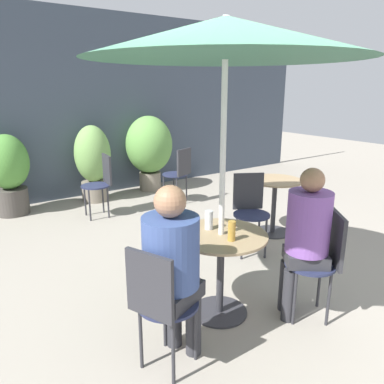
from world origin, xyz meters
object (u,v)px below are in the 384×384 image
Objects in this scene: umbrella at (226,38)px; cafe_table_near at (221,257)px; bistro_chair_2 at (250,205)px; beer_glass_0 at (209,220)px; bistro_chair_0 at (159,299)px; potted_plant_0 at (8,171)px; cafe_table_far at (274,197)px; beer_glass_1 at (232,231)px; bistro_chair_4 at (101,179)px; potted_plant_1 at (93,160)px; bistro_chair_3 at (179,170)px; bistro_chair_1 at (322,255)px; seated_person_1 at (306,231)px; potted_plant_2 at (149,147)px; seated_person_0 at (173,262)px.

cafe_table_near is at bearing -33.69° from umbrella.
bistro_chair_2 is 1.26m from beer_glass_0.
potted_plant_0 is (-0.18, 4.00, 0.11)m from bistro_chair_0.
beer_glass_1 reaches higher than cafe_table_far.
bistro_chair_4 is 0.72× the size of potted_plant_1.
bistro_chair_2 and bistro_chair_3 have the same top height.
bistro_chair_1 is 0.39× the size of umbrella.
bistro_chair_3 is 2.95m from beer_glass_0.
umbrella is (-0.33, -3.65, 1.46)m from potted_plant_1.
beer_glass_1 is (-0.53, 0.26, 0.04)m from seated_person_1.
potted_plant_2 reaches higher than bistro_chair_4.
bistro_chair_1 is 0.67× the size of potted_plant_2.
bistro_chair_0 is 4.55m from potted_plant_2.
potted_plant_0 reaches higher than cafe_table_near.
seated_person_1 is at bearing -70.71° from potted_plant_0.
bistro_chair_2 is (1.05, 0.77, 0.03)m from cafe_table_near.
beer_glass_0 is at bearing -111.47° from potted_plant_2.
umbrella is at bearing -90.00° from seated_person_1.
cafe_table_near is 1.30m from bistro_chair_2.
bistro_chair_3 is (2.13, 3.03, 0.00)m from bistro_chair_0.
potted_plant_1 is at bearing -139.57° from seated_person_1.
beer_glass_1 is (0.59, 0.11, 0.04)m from seated_person_0.
bistro_chair_1 is at bearing -69.69° from potted_plant_0.
bistro_chair_0 is at bearing -87.48° from potted_plant_0.
cafe_table_near is 0.83× the size of bistro_chair_1.
umbrella is at bearing -115.02° from bistro_chair_2.
bistro_chair_3 is at bearing 108.68° from bistro_chair_2.
beer_glass_1 is (-1.69, -1.13, 0.30)m from cafe_table_far.
seated_person_1 is at bearing -37.76° from umbrella.
cafe_table_far is 0.56× the size of seated_person_0.
umbrella is (-1.05, -0.77, 1.59)m from bistro_chair_2.
bistro_chair_3 is 0.67× the size of potted_plant_2.
bistro_chair_4 is 3.28m from seated_person_1.
seated_person_1 is at bearing -116.70° from bistro_chair_0.
cafe_table_far is at bearing 47.50° from bistro_chair_2.
seated_person_0 reaches higher than bistro_chair_1.
seated_person_1 is 0.59m from beer_glass_1.
potted_plant_2 reaches higher than cafe_table_near.
seated_person_0 is at bearing -151.54° from cafe_table_far.
seated_person_0 is 1.06× the size of potted_plant_0.
beer_glass_0 reaches higher than beer_glass_1.
cafe_table_near is 0.63× the size of potted_plant_0.
bistro_chair_0 is at bearing -117.93° from potted_plant_2.
bistro_chair_4 is 0.76× the size of potted_plant_0.
bistro_chair_0 is at bearing -167.42° from beer_glass_1.
bistro_chair_3 is at bearing -155.43° from bistro_chair_1.
cafe_table_far is at bearing 33.74° from beer_glass_1.
bistro_chair_2 is 2.97m from potted_plant_2.
seated_person_0 is 0.60m from beer_glass_1.
cafe_table_far is 0.79× the size of bistro_chair_1.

